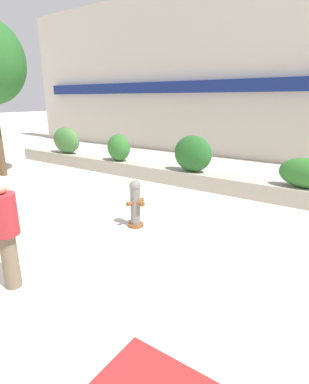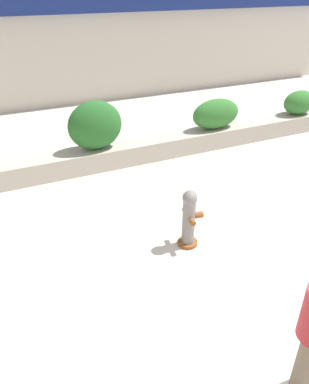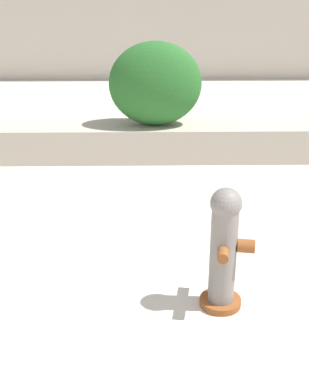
{
  "view_description": "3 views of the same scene",
  "coord_description": "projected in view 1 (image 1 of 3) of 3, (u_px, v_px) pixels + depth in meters",
  "views": [
    {
      "loc": [
        4.29,
        -2.61,
        2.78
      ],
      "look_at": [
        0.58,
        2.77,
        0.74
      ],
      "focal_mm": 28.0,
      "sensor_mm": 36.0,
      "label": 1
    },
    {
      "loc": [
        -2.41,
        -2.23,
        4.11
      ],
      "look_at": [
        0.26,
        3.52,
        0.47
      ],
      "focal_mm": 35.0,
      "sensor_mm": 36.0,
      "label": 2
    },
    {
      "loc": [
        -0.27,
        -1.44,
        2.73
      ],
      "look_at": [
        -0.2,
        2.85,
        0.83
      ],
      "focal_mm": 50.0,
      "sensor_mm": 36.0,
      "label": 3
    }
  ],
  "objects": [
    {
      "name": "fire_hydrant",
      "position": [
        135.0,
        203.0,
        6.68
      ],
      "size": [
        0.46,
        0.48,
        1.08
      ],
      "color": "brown",
      "rests_on": "ground"
    },
    {
      "name": "hedge_bush_2",
      "position": [
        193.0,
        154.0,
        9.67
      ],
      "size": [
        1.31,
        0.7,
        1.18
      ],
      "primitive_type": "ellipsoid",
      "color": "#235B23",
      "rests_on": "planter_wall_low"
    },
    {
      "name": "hedge_bush_3",
      "position": [
        307.0,
        173.0,
        7.9
      ],
      "size": [
        1.4,
        0.61,
        0.82
      ],
      "primitive_type": "ellipsoid",
      "color": "#2D6B28",
      "rests_on": "planter_wall_low"
    },
    {
      "name": "ground_plane",
      "position": [
        37.0,
        266.0,
        5.2
      ],
      "size": [
        120.0,
        120.0,
        0.0
      ],
      "primitive_type": "plane",
      "color": "beige"
    },
    {
      "name": "building_facade",
      "position": [
        260.0,
        71.0,
        13.44
      ],
      "size": [
        30.0,
        1.36,
        8.0
      ],
      "color": "beige",
      "rests_on": "ground"
    },
    {
      "name": "hedge_bush_0",
      "position": [
        66.0,
        140.0,
        13.03
      ],
      "size": [
        1.5,
        0.63,
        1.12
      ],
      "primitive_type": "ellipsoid",
      "color": "#427538",
      "rests_on": "planter_wall_low"
    },
    {
      "name": "pedestrian",
      "position": [
        5.0,
        228.0,
        4.36
      ],
      "size": [
        0.56,
        0.56,
        1.73
      ],
      "color": "brown",
      "rests_on": "ground"
    },
    {
      "name": "planter_wall_low",
      "position": [
        196.0,
        179.0,
        9.85
      ],
      "size": [
        18.0,
        0.7,
        0.5
      ],
      "primitive_type": "cube",
      "color": "#ADA393",
      "rests_on": "ground"
    },
    {
      "name": "hedge_bush_1",
      "position": [
        119.0,
        148.0,
        11.41
      ],
      "size": [
        0.97,
        0.7,
        1.01
      ],
      "primitive_type": "ellipsoid",
      "color": "#2D6B28",
      "rests_on": "planter_wall_low"
    }
  ]
}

